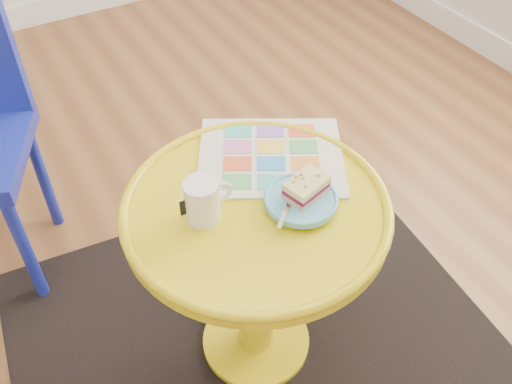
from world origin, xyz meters
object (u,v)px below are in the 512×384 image
side_table (256,252)px  mug (203,200)px  newspaper (271,156)px  plate (301,200)px

side_table → mug: mug is taller
side_table → mug: bearing=167.5°
mug → newspaper: bearing=25.1°
mug → plate: 0.21m
newspaper → plate: bearing=-69.5°
newspaper → mug: 0.25m
newspaper → side_table: bearing=-102.7°
side_table → plate: 0.20m
newspaper → plate: size_ratio=2.13×
plate → side_table: bearing=149.2°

